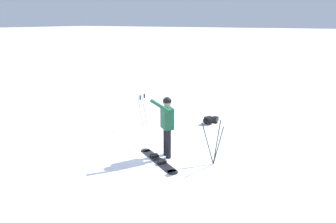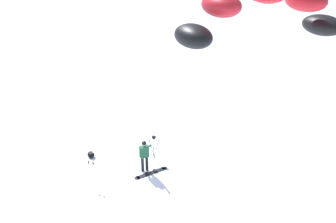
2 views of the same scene
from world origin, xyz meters
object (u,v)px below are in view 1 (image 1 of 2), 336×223
at_px(snowboard, 158,160).
at_px(gear_bag_large, 209,120).
at_px(ski_poles, 142,106).
at_px(snowboarder, 167,121).
at_px(camera_tripod, 215,130).

bearing_deg(snowboard, gear_bag_large, 91.61).
xyz_separation_m(snowboard, ski_poles, (-1.88, 2.04, 0.74)).
bearing_deg(snowboarder, ski_poles, 139.26).
distance_m(snowboard, gear_bag_large, 3.53).
distance_m(snowboard, camera_tripod, 1.68).
xyz_separation_m(snowboarder, snowboard, (-0.05, -0.37, -0.97)).
bearing_deg(gear_bag_large, snowboard, -88.39).
height_order(snowboarder, ski_poles, snowboarder).
bearing_deg(snowboard, snowboarder, 82.49).
distance_m(snowboarder, ski_poles, 2.56).
bearing_deg(snowboard, ski_poles, 132.79).
height_order(snowboard, gear_bag_large, gear_bag_large).
distance_m(snowboarder, snowboard, 1.04).
bearing_deg(camera_tripod, snowboard, -157.44).
bearing_deg(snowboarder, gear_bag_large, 92.68).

